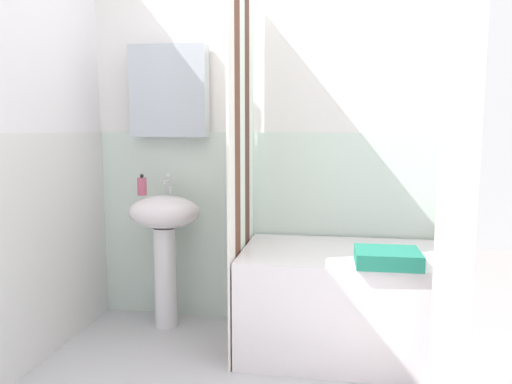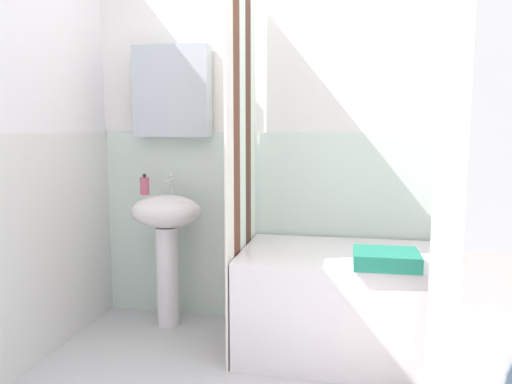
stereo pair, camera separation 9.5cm
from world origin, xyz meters
TOP-DOWN VIEW (x-y plane):
  - wall_back_tiled at (-0.06, 1.26)m, footprint 3.60×0.18m
  - wall_left_tiled at (-1.57, 0.34)m, footprint 0.07×1.81m
  - sink at (-1.05, 1.03)m, footprint 0.44×0.34m
  - faucet at (-1.05, 1.11)m, footprint 0.03×0.12m
  - soap_dispenser at (-1.18, 1.03)m, footprint 0.05×0.05m
  - bathtub at (0.24, 0.86)m, footprint 1.51×0.71m
  - shower_curtain at (-0.53, 0.86)m, footprint 0.01×0.71m
  - body_wash_bottle at (0.89, 1.14)m, footprint 0.07×0.07m
  - lotion_bottle at (0.76, 1.17)m, footprint 0.05×0.05m
  - shampoo_bottle at (0.65, 1.13)m, footprint 0.05×0.05m
  - towel_folded at (0.23, 0.61)m, footprint 0.31×0.26m

SIDE VIEW (x-z plane):
  - bathtub at x=0.24m, z-range 0.00..0.56m
  - towel_folded at x=0.23m, z-range 0.56..0.64m
  - sink at x=-1.05m, z-range 0.19..1.01m
  - lotion_bottle at x=0.76m, z-range 0.56..0.71m
  - shampoo_bottle at x=0.65m, z-range 0.56..0.73m
  - body_wash_bottle at x=0.89m, z-range 0.56..0.74m
  - soap_dispenser at x=-1.18m, z-range 0.81..0.94m
  - faucet at x=-1.05m, z-range 0.82..0.94m
  - shower_curtain at x=-0.53m, z-range 0.00..2.00m
  - wall_left_tiled at x=-1.57m, z-range -0.08..2.32m
  - wall_back_tiled at x=-0.06m, z-range -0.06..2.34m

